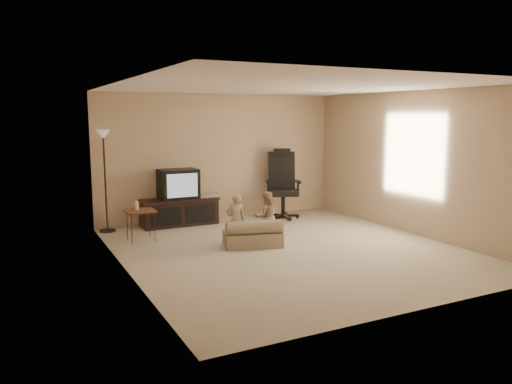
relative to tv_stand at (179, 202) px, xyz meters
The scene contains 9 objects.
floor 2.71m from the tv_stand, 68.97° to the right, with size 5.50×5.50×0.00m, color beige.
room_shell 2.88m from the tv_stand, 68.97° to the right, with size 5.50×5.50×5.50m.
tv_stand is the anchor object (origin of this frame).
office_chair 2.12m from the tv_stand, ahead, with size 0.85×0.86×1.41m.
side_table 1.32m from the tv_stand, 137.20° to the right, with size 0.48×0.48×0.70m.
floor_lamp 1.61m from the tv_stand, behind, with size 0.28×0.28×1.83m.
child_sofa 2.16m from the tv_stand, 75.25° to the right, with size 1.01×0.73×0.45m.
toddler_left 1.93m from the tv_stand, 80.43° to the right, with size 0.31×0.23×0.85m, color tan.
toddler_right 2.10m from the tv_stand, 65.44° to the right, with size 0.41×0.23×0.85m, color tan.
Camera 1 is at (-3.86, -6.52, 2.06)m, focal length 35.00 mm.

